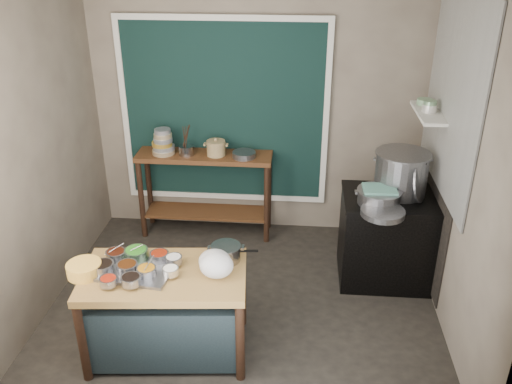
# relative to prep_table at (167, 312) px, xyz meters

# --- Properties ---
(floor) EXTENTS (3.50, 3.00, 0.02)m
(floor) POSITION_rel_prep_table_xyz_m (0.53, 0.66, -0.39)
(floor) COLOR #2B2721
(floor) RESTS_ON ground
(back_wall) EXTENTS (3.50, 0.02, 2.80)m
(back_wall) POSITION_rel_prep_table_xyz_m (0.53, 2.17, 1.02)
(back_wall) COLOR #786D5C
(back_wall) RESTS_ON floor
(left_wall) EXTENTS (0.02, 3.00, 2.80)m
(left_wall) POSITION_rel_prep_table_xyz_m (-1.23, 0.66, 1.02)
(left_wall) COLOR #786D5C
(left_wall) RESTS_ON floor
(right_wall) EXTENTS (0.02, 3.00, 2.80)m
(right_wall) POSITION_rel_prep_table_xyz_m (2.29, 0.66, 1.02)
(right_wall) COLOR #786D5C
(right_wall) RESTS_ON floor
(curtain_panel) EXTENTS (2.10, 0.02, 1.90)m
(curtain_panel) POSITION_rel_prep_table_xyz_m (0.18, 2.13, 0.98)
(curtain_panel) COLOR black
(curtain_panel) RESTS_ON back_wall
(curtain_frame) EXTENTS (2.22, 0.03, 2.02)m
(curtain_frame) POSITION_rel_prep_table_xyz_m (0.18, 2.12, 0.98)
(curtain_frame) COLOR beige
(curtain_frame) RESTS_ON back_wall
(tile_panel) EXTENTS (0.02, 1.70, 1.70)m
(tile_panel) POSITION_rel_prep_table_xyz_m (2.27, 1.21, 1.48)
(tile_panel) COLOR #B2B2AA
(tile_panel) RESTS_ON right_wall
(soot_patch) EXTENTS (0.01, 1.30, 1.30)m
(soot_patch) POSITION_rel_prep_table_xyz_m (2.27, 1.31, 0.32)
(soot_patch) COLOR black
(soot_patch) RESTS_ON right_wall
(wall_shelf) EXTENTS (0.22, 0.70, 0.03)m
(wall_shelf) POSITION_rel_prep_table_xyz_m (2.16, 1.51, 1.23)
(wall_shelf) COLOR beige
(wall_shelf) RESTS_ON right_wall
(prep_table) EXTENTS (1.31, 0.83, 0.75)m
(prep_table) POSITION_rel_prep_table_xyz_m (0.00, 0.00, 0.00)
(prep_table) COLOR olive
(prep_table) RESTS_ON floor
(back_counter) EXTENTS (1.45, 0.40, 0.95)m
(back_counter) POSITION_rel_prep_table_xyz_m (-0.02, 1.94, 0.10)
(back_counter) COLOR #513117
(back_counter) RESTS_ON floor
(stove_block) EXTENTS (0.90, 0.68, 0.85)m
(stove_block) POSITION_rel_prep_table_xyz_m (1.88, 1.21, 0.05)
(stove_block) COLOR black
(stove_block) RESTS_ON floor
(stove_top) EXTENTS (0.92, 0.69, 0.03)m
(stove_top) POSITION_rel_prep_table_xyz_m (1.88, 1.21, 0.49)
(stove_top) COLOR black
(stove_top) RESTS_ON stove_block
(condiment_tray) EXTENTS (0.58, 0.45, 0.02)m
(condiment_tray) POSITION_rel_prep_table_xyz_m (-0.20, -0.01, 0.39)
(condiment_tray) COLOR gray
(condiment_tray) RESTS_ON prep_table
(condiment_bowls) EXTENTS (0.67, 0.53, 0.07)m
(condiment_bowls) POSITION_rel_prep_table_xyz_m (-0.23, 0.01, 0.43)
(condiment_bowls) COLOR gray
(condiment_bowls) RESTS_ON condiment_tray
(yellow_basin) EXTENTS (0.28, 0.28, 0.10)m
(yellow_basin) POSITION_rel_prep_table_xyz_m (-0.59, -0.08, 0.43)
(yellow_basin) COLOR #F0AD44
(yellow_basin) RESTS_ON prep_table
(saucepan) EXTENTS (0.27, 0.27, 0.13)m
(saucepan) POSITION_rel_prep_table_xyz_m (0.45, 0.22, 0.44)
(saucepan) COLOR gray
(saucepan) RESTS_ON prep_table
(plastic_bag_a) EXTENTS (0.30, 0.28, 0.19)m
(plastic_bag_a) POSITION_rel_prep_table_xyz_m (0.41, -0.01, 0.47)
(plastic_bag_a) COLOR white
(plastic_bag_a) RESTS_ON prep_table
(plastic_bag_b) EXTENTS (0.29, 0.26, 0.19)m
(plastic_bag_b) POSITION_rel_prep_table_xyz_m (0.39, 0.05, 0.47)
(plastic_bag_b) COLOR white
(plastic_bag_b) RESTS_ON prep_table
(bowl_stack) EXTENTS (0.24, 0.24, 0.27)m
(bowl_stack) POSITION_rel_prep_table_xyz_m (-0.45, 1.92, 0.69)
(bowl_stack) COLOR tan
(bowl_stack) RESTS_ON back_counter
(utensil_cup) EXTENTS (0.21, 0.21, 0.10)m
(utensil_cup) POSITION_rel_prep_table_xyz_m (-0.20, 1.91, 0.63)
(utensil_cup) COLOR gray
(utensil_cup) RESTS_ON back_counter
(ceramic_crock) EXTENTS (0.21, 0.21, 0.14)m
(ceramic_crock) POSITION_rel_prep_table_xyz_m (0.11, 1.92, 0.65)
(ceramic_crock) COLOR #967E52
(ceramic_crock) RESTS_ON back_counter
(wide_bowl) EXTENTS (0.31, 0.31, 0.06)m
(wide_bowl) POSITION_rel_prep_table_xyz_m (0.42, 1.88, 0.61)
(wide_bowl) COLOR gray
(wide_bowl) RESTS_ON back_counter
(stock_pot) EXTENTS (0.55, 0.55, 0.40)m
(stock_pot) POSITION_rel_prep_table_xyz_m (1.94, 1.31, 0.71)
(stock_pot) COLOR gray
(stock_pot) RESTS_ON stove_top
(pot_lid) EXTENTS (0.25, 0.39, 0.38)m
(pot_lid) POSITION_rel_prep_table_xyz_m (2.09, 1.16, 0.69)
(pot_lid) COLOR gray
(pot_lid) RESTS_ON stove_top
(steamer) EXTENTS (0.44, 0.44, 0.13)m
(steamer) POSITION_rel_prep_table_xyz_m (1.72, 1.07, 0.57)
(steamer) COLOR gray
(steamer) RESTS_ON stove_top
(green_cloth) EXTENTS (0.30, 0.23, 0.02)m
(green_cloth) POSITION_rel_prep_table_xyz_m (1.72, 1.07, 0.65)
(green_cloth) COLOR #548D75
(green_cloth) RESTS_ON steamer
(shallow_pan) EXTENTS (0.46, 0.46, 0.05)m
(shallow_pan) POSITION_rel_prep_table_xyz_m (1.73, 0.85, 0.53)
(shallow_pan) COLOR gray
(shallow_pan) RESTS_ON stove_top
(shelf_bowl_stack) EXTENTS (0.14, 0.14, 0.11)m
(shelf_bowl_stack) POSITION_rel_prep_table_xyz_m (2.16, 1.49, 1.29)
(shelf_bowl_stack) COLOR silver
(shelf_bowl_stack) RESTS_ON wall_shelf
(shelf_bowl_green) EXTENTS (0.18, 0.18, 0.05)m
(shelf_bowl_green) POSITION_rel_prep_table_xyz_m (2.16, 1.73, 1.27)
(shelf_bowl_green) COLOR gray
(shelf_bowl_green) RESTS_ON wall_shelf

